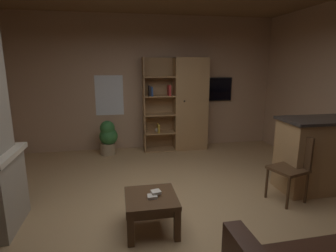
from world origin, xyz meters
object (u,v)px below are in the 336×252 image
(kitchen_bar_counter, at_px, (327,154))
(dining_chair, at_px, (292,163))
(coffee_table, at_px, (151,203))
(table_book_1, at_px, (156,192))
(bookshelf_cabinet, at_px, (186,105))
(potted_floor_plant, at_px, (108,137))
(table_book_0, at_px, (152,197))
(wall_mounted_tv, at_px, (212,89))

(kitchen_bar_counter, bearing_deg, dining_chair, -163.39)
(kitchen_bar_counter, height_order, coffee_table, kitchen_bar_counter)
(table_book_1, xyz_separation_m, dining_chair, (1.95, 0.36, 0.07))
(bookshelf_cabinet, distance_m, potted_floor_plant, 1.81)
(coffee_table, relative_size, table_book_0, 5.47)
(dining_chair, relative_size, wall_mounted_tv, 0.98)
(dining_chair, bearing_deg, kitchen_bar_counter, 16.61)
(bookshelf_cabinet, bearing_deg, potted_floor_plant, -175.39)
(table_book_1, height_order, wall_mounted_tv, wall_mounted_tv)
(kitchen_bar_counter, bearing_deg, bookshelf_cabinet, 123.76)
(dining_chair, bearing_deg, table_book_1, -169.54)
(table_book_0, distance_m, potted_floor_plant, 2.92)
(kitchen_bar_counter, height_order, potted_floor_plant, kitchen_bar_counter)
(kitchen_bar_counter, relative_size, coffee_table, 2.48)
(kitchen_bar_counter, xyz_separation_m, wall_mounted_tv, (-0.94, 2.59, 0.75))
(coffee_table, height_order, potted_floor_plant, potted_floor_plant)
(kitchen_bar_counter, xyz_separation_m, table_book_1, (-2.68, -0.58, -0.10))
(bookshelf_cabinet, height_order, table_book_0, bookshelf_cabinet)
(kitchen_bar_counter, bearing_deg, coffee_table, -167.94)
(coffee_table, relative_size, wall_mounted_tv, 0.64)
(coffee_table, bearing_deg, kitchen_bar_counter, 12.06)
(kitchen_bar_counter, height_order, dining_chair, kitchen_bar_counter)
(kitchen_bar_counter, distance_m, dining_chair, 0.76)
(bookshelf_cabinet, height_order, wall_mounted_tv, bookshelf_cabinet)
(bookshelf_cabinet, relative_size, dining_chair, 2.18)
(table_book_0, height_order, potted_floor_plant, potted_floor_plant)
(coffee_table, distance_m, dining_chair, 2.05)
(table_book_1, relative_size, potted_floor_plant, 0.14)
(bookshelf_cabinet, bearing_deg, dining_chair, -71.65)
(table_book_1, bearing_deg, kitchen_bar_counter, 12.17)
(coffee_table, relative_size, dining_chair, 0.65)
(table_book_0, xyz_separation_m, potted_floor_plant, (-0.57, 2.86, -0.05))
(kitchen_bar_counter, xyz_separation_m, potted_floor_plant, (-3.29, 2.24, -0.17))
(table_book_0, distance_m, table_book_1, 0.07)
(bookshelf_cabinet, height_order, potted_floor_plant, bookshelf_cabinet)
(kitchen_bar_counter, relative_size, dining_chair, 1.61)
(table_book_0, height_order, wall_mounted_tv, wall_mounted_tv)
(potted_floor_plant, bearing_deg, wall_mounted_tv, 8.40)
(potted_floor_plant, bearing_deg, table_book_1, -77.71)
(coffee_table, xyz_separation_m, table_book_0, (0.01, -0.04, 0.10))
(table_book_1, bearing_deg, wall_mounted_tv, 61.18)
(bookshelf_cabinet, bearing_deg, kitchen_bar_counter, -56.24)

